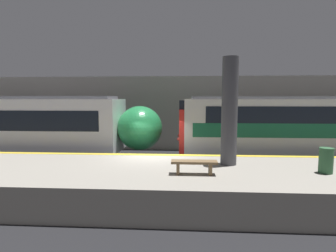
{
  "coord_description": "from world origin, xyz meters",
  "views": [
    {
      "loc": [
        1.33,
        -11.43,
        3.56
      ],
      "look_at": [
        0.56,
        1.04,
        2.26
      ],
      "focal_mm": 28.0,
      "sensor_mm": 36.0,
      "label": 1
    }
  ],
  "objects": [
    {
      "name": "trash_bin",
      "position": [
        6.04,
        -2.62,
        1.53
      ],
      "size": [
        0.44,
        0.44,
        0.85
      ],
      "color": "#2D5B38",
      "rests_on": "platform"
    },
    {
      "name": "platform_bench",
      "position": [
        1.67,
        -3.04,
        1.44
      ],
      "size": [
        1.5,
        0.4,
        0.45
      ],
      "color": "brown",
      "rests_on": "platform"
    },
    {
      "name": "support_pillar_near",
      "position": [
        3.01,
        -1.64,
        3.09
      ],
      "size": [
        0.59,
        0.59,
        3.98
      ],
      "color": "#47474C",
      "rests_on": "platform"
    },
    {
      "name": "ground_plane",
      "position": [
        0.0,
        0.0,
        0.0
      ],
      "size": [
        120.0,
        120.0,
        0.0
      ],
      "primitive_type": "plane",
      "color": "black"
    },
    {
      "name": "platform",
      "position": [
        0.0,
        -2.31,
        0.55
      ],
      "size": [
        40.0,
        4.62,
        1.11
      ],
      "color": "gray",
      "rests_on": "ground"
    },
    {
      "name": "station_rear_barrier",
      "position": [
        0.0,
        6.62,
        2.54
      ],
      "size": [
        50.0,
        0.15,
        5.09
      ],
      "color": "#9E998E",
      "rests_on": "ground"
    }
  ]
}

